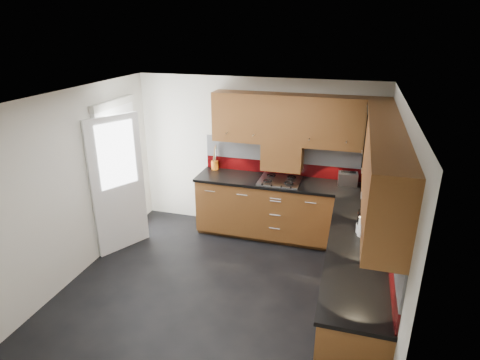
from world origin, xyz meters
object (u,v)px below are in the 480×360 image
(gas_hob, at_px, (280,181))
(utensil_pot, at_px, (215,164))
(toaster, at_px, (348,179))
(food_processor, at_px, (365,222))

(gas_hob, relative_size, utensil_pot, 1.50)
(gas_hob, distance_m, toaster, 0.98)
(gas_hob, height_order, utensil_pot, utensil_pot)
(toaster, height_order, food_processor, food_processor)
(food_processor, bearing_deg, utensil_pot, 146.70)
(toaster, distance_m, food_processor, 1.44)
(toaster, bearing_deg, gas_hob, -171.67)
(gas_hob, xyz_separation_m, food_processor, (1.20, -1.28, 0.12))
(utensil_pot, height_order, toaster, utensil_pot)
(gas_hob, relative_size, food_processor, 2.00)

